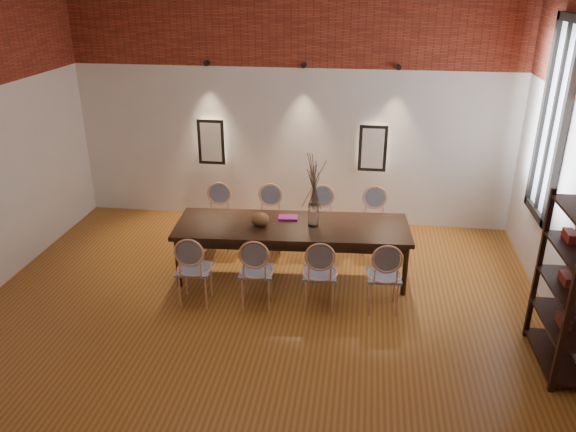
# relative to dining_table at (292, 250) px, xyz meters

# --- Properties ---
(floor) EXTENTS (7.00, 7.00, 0.02)m
(floor) POSITION_rel_dining_table_xyz_m (-0.28, -1.57, -0.39)
(floor) COLOR #9B5C22
(floor) RESTS_ON ground
(wall_back) EXTENTS (7.00, 0.10, 4.00)m
(wall_back) POSITION_rel_dining_table_xyz_m (-0.28, 1.98, 1.62)
(wall_back) COLOR silver
(wall_back) RESTS_ON ground
(brick_band_back) EXTENTS (7.00, 0.02, 1.50)m
(brick_band_back) POSITION_rel_dining_table_xyz_m (-0.28, 1.91, 2.88)
(brick_band_back) COLOR maroon
(brick_band_back) RESTS_ON ground
(brick_band_front) EXTENTS (7.00, 0.02, 1.50)m
(brick_band_front) POSITION_rel_dining_table_xyz_m (-0.28, -5.05, 2.88)
(brick_band_front) COLOR maroon
(brick_band_front) RESTS_ON ground
(niche_left) EXTENTS (0.36, 0.06, 0.66)m
(niche_left) POSITION_rel_dining_table_xyz_m (-1.58, 1.88, 0.93)
(niche_left) COLOR #FFEAC6
(niche_left) RESTS_ON wall_back
(niche_right) EXTENTS (0.36, 0.06, 0.66)m
(niche_right) POSITION_rel_dining_table_xyz_m (1.02, 1.88, 0.93)
(niche_right) COLOR #FFEAC6
(niche_right) RESTS_ON wall_back
(spot_fixture_left) EXTENTS (0.08, 0.10, 0.08)m
(spot_fixture_left) POSITION_rel_dining_table_xyz_m (-1.58, 1.85, 2.17)
(spot_fixture_left) COLOR black
(spot_fixture_left) RESTS_ON wall_back
(spot_fixture_mid) EXTENTS (0.08, 0.10, 0.08)m
(spot_fixture_mid) POSITION_rel_dining_table_xyz_m (-0.08, 1.85, 2.17)
(spot_fixture_mid) COLOR black
(spot_fixture_mid) RESTS_ON wall_back
(spot_fixture_right) EXTENTS (0.08, 0.10, 0.08)m
(spot_fixture_right) POSITION_rel_dining_table_xyz_m (1.32, 1.85, 2.17)
(spot_fixture_right) COLOR black
(spot_fixture_right) RESTS_ON wall_back
(window_glass) EXTENTS (0.02, 0.78, 2.38)m
(window_glass) POSITION_rel_dining_table_xyz_m (3.18, 0.43, 1.77)
(window_glass) COLOR silver
(window_glass) RESTS_ON wall_right
(window_frame) EXTENTS (0.08, 0.90, 2.50)m
(window_frame) POSITION_rel_dining_table_xyz_m (3.16, 0.43, 1.77)
(window_frame) COLOR black
(window_frame) RESTS_ON wall_right
(window_mullion) EXTENTS (0.06, 0.06, 2.40)m
(window_mullion) POSITION_rel_dining_table_xyz_m (3.16, 0.43, 1.77)
(window_mullion) COLOR black
(window_mullion) RESTS_ON wall_right
(dining_table) EXTENTS (3.15, 1.21, 0.75)m
(dining_table) POSITION_rel_dining_table_xyz_m (0.00, 0.00, 0.00)
(dining_table) COLOR black
(dining_table) RESTS_ON floor
(chair_near_a) EXTENTS (0.47, 0.47, 0.94)m
(chair_near_a) POSITION_rel_dining_table_xyz_m (-1.10, -0.85, 0.09)
(chair_near_a) COLOR tan
(chair_near_a) RESTS_ON floor
(chair_near_b) EXTENTS (0.47, 0.47, 0.94)m
(chair_near_b) POSITION_rel_dining_table_xyz_m (-0.33, -0.80, 0.09)
(chair_near_b) COLOR tan
(chair_near_b) RESTS_ON floor
(chair_near_c) EXTENTS (0.47, 0.47, 0.94)m
(chair_near_c) POSITION_rel_dining_table_xyz_m (0.44, -0.75, 0.09)
(chair_near_c) COLOR tan
(chair_near_c) RESTS_ON floor
(chair_near_d) EXTENTS (0.47, 0.47, 0.94)m
(chair_near_d) POSITION_rel_dining_table_xyz_m (1.21, -0.69, 0.09)
(chair_near_d) COLOR tan
(chair_near_d) RESTS_ON floor
(chair_far_a) EXTENTS (0.47, 0.47, 0.94)m
(chair_far_a) POSITION_rel_dining_table_xyz_m (-1.21, 0.69, 0.09)
(chair_far_a) COLOR tan
(chair_far_a) RESTS_ON floor
(chair_far_b) EXTENTS (0.47, 0.47, 0.94)m
(chair_far_b) POSITION_rel_dining_table_xyz_m (-0.44, 0.75, 0.09)
(chair_far_b) COLOR tan
(chair_far_b) RESTS_ON floor
(chair_far_c) EXTENTS (0.47, 0.47, 0.94)m
(chair_far_c) POSITION_rel_dining_table_xyz_m (0.33, 0.80, 0.09)
(chair_far_c) COLOR tan
(chair_far_c) RESTS_ON floor
(chair_far_d) EXTENTS (0.47, 0.47, 0.94)m
(chair_far_d) POSITION_rel_dining_table_xyz_m (1.10, 0.85, 0.09)
(chair_far_d) COLOR tan
(chair_far_d) RESTS_ON floor
(vase) EXTENTS (0.14, 0.14, 0.30)m
(vase) POSITION_rel_dining_table_xyz_m (0.28, 0.02, 0.53)
(vase) COLOR silver
(vase) RESTS_ON dining_table
(dried_branches) EXTENTS (0.50, 0.50, 0.70)m
(dried_branches) POSITION_rel_dining_table_xyz_m (0.28, 0.02, 0.98)
(dried_branches) COLOR #473929
(dried_branches) RESTS_ON vase
(bowl) EXTENTS (0.24, 0.24, 0.18)m
(bowl) POSITION_rel_dining_table_xyz_m (-0.42, -0.08, 0.46)
(bowl) COLOR brown
(bowl) RESTS_ON dining_table
(book) EXTENTS (0.27, 0.20, 0.03)m
(book) POSITION_rel_dining_table_xyz_m (-0.08, 0.20, 0.39)
(book) COLOR #951071
(book) RESTS_ON dining_table
(shelving_rack) EXTENTS (0.40, 1.01, 1.80)m
(shelving_rack) POSITION_rel_dining_table_xyz_m (3.00, -1.50, 0.53)
(shelving_rack) COLOR black
(shelving_rack) RESTS_ON floor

